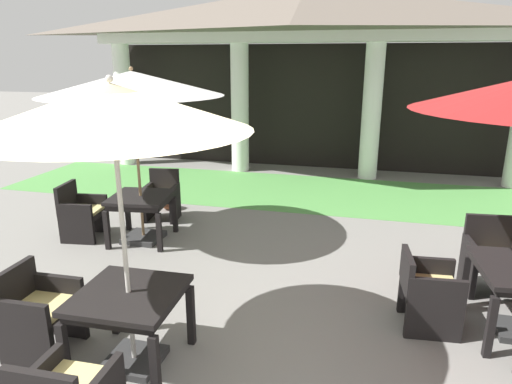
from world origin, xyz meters
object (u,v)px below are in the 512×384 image
Objects in this scene: patio_table_near_foreground at (129,302)px; patio_umbrella_near_foreground at (112,110)px; patio_table_mid_right at (141,202)px; patio_chair_mid_right_west at (81,213)px; patio_chair_mid_left_north at (493,259)px; terracotta_urn at (169,201)px; patio_chair_near_foreground_west at (39,312)px; patio_chair_mid_right_north at (162,197)px; patio_chair_mid_left_west at (427,292)px; patio_umbrella_mid_right at (132,85)px.

patio_umbrella_near_foreground reaches higher than patio_table_near_foreground.
patio_chair_mid_right_west reaches higher than patio_table_mid_right.
terracotta_urn is (-5.15, 1.88, -0.25)m from patio_chair_mid_left_north.
patio_umbrella_near_foreground is 3.07× the size of patio_chair_near_foreground_west.
terracotta_urn is (-1.59, 4.24, -0.49)m from patio_table_near_foreground.
patio_umbrella_near_foreground reaches higher than patio_chair_mid_right_west.
patio_table_near_foreground is 4.02m from patio_chair_mid_right_north.
patio_chair_mid_left_north is at bearing -4.60° from patio_table_mid_right.
patio_chair_mid_right_north is at bearing 97.55° from patio_table_mid_right.
patio_umbrella_near_foreground is 5.04m from terracotta_urn.
patio_chair_mid_left_north is at bearing 135.34° from patio_chair_mid_left_west.
patio_chair_mid_left_west is at bearing -19.46° from patio_umbrella_mid_right.
patio_umbrella_near_foreground is 3.22× the size of patio_chair_mid_left_west.
patio_umbrella_mid_right is at bearing 115.99° from patio_table_near_foreground.
patio_table_mid_right is at bearing -114.37° from patio_chair_mid_left_west.
patio_chair_mid_left_west is 5.19m from patio_chair_mid_right_west.
patio_chair_mid_left_west is 4.29m from patio_table_mid_right.
patio_chair_mid_right_north is (-0.13, 0.98, -1.98)m from patio_umbrella_mid_right.
patio_chair_mid_left_west is 2.14× the size of terracotta_urn.
patio_chair_mid_right_north reaches higher than terracotta_urn.
patio_table_near_foreground is 4.27m from patio_chair_mid_left_north.
patio_umbrella_near_foreground reaches higher than terracotta_urn.
terracotta_urn is (-4.29, 2.91, -0.25)m from patio_chair_mid_left_west.
patio_table_mid_right is at bearing -173.92° from patio_chair_near_foreground_west.
patio_umbrella_near_foreground is at bearing 90.00° from patio_chair_near_foreground_west.
patio_chair_mid_right_west reaches higher than patio_chair_mid_left_west.
patio_chair_mid_right_west is at bearing -172.45° from patio_umbrella_mid_right.
patio_umbrella_near_foreground reaches higher than patio_table_mid_right.
patio_chair_mid_left_west is at bearing -19.46° from patio_table_mid_right.
patio_chair_mid_right_west is 1.79m from terracotta_urn.
patio_chair_mid_left_west is (2.70, 1.33, -0.24)m from patio_table_near_foreground.
terracotta_urn is at bearing -173.26° from patio_chair_near_foreground_west.
patio_umbrella_near_foreground is 6.88× the size of terracotta_urn.
terracotta_urn is (-0.25, 1.49, -2.22)m from patio_umbrella_mid_right.
patio_umbrella_mid_right is at bearing -114.37° from patio_chair_mid_left_west.
patio_table_mid_right is at bearing -9.51° from patio_chair_mid_left_north.
patio_chair_mid_left_north is at bearing 33.57° from patio_table_near_foreground.
patio_chair_mid_left_north reaches higher than patio_table_mid_right.
patio_chair_mid_left_north is 5.89m from patio_chair_mid_right_west.
patio_chair_mid_right_north is (-4.17, 2.41, -0.00)m from patio_chair_mid_left_west.
terracotta_urn is at bearing -24.97° from patio_chair_mid_left_north.
patio_table_near_foreground is 3.52m from patio_umbrella_mid_right.
patio_umbrella_mid_right is 2.21m from patio_chair_mid_right_west.
patio_table_near_foreground is at bearing 34.03° from patio_chair_mid_right_west.
patio_chair_mid_right_north is (-1.47, 3.73, -0.25)m from patio_table_near_foreground.
patio_chair_near_foreground_west is at bearing -81.67° from terracotta_urn.
patio_chair_mid_left_north is (4.53, 2.39, -0.00)m from patio_chair_near_foreground_west.
patio_chair_mid_left_west is (3.67, 1.35, -0.01)m from patio_chair_near_foreground_west.
patio_chair_mid_left_west is at bearing 45.34° from patio_chair_mid_left_north.
patio_chair_mid_right_north is at bearing 134.89° from patio_chair_mid_right_west.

